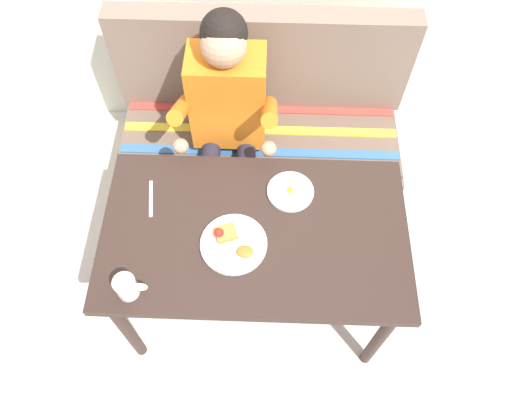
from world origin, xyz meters
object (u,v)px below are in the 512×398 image
Objects in this scene: plate_breakfast at (233,243)px; plate_eggs at (290,191)px; person at (227,112)px; fork at (151,199)px; couch at (260,139)px; coffee_mug at (127,287)px; table at (255,240)px.

plate_breakfast is 1.35× the size of plate_eggs.
fork is (-0.28, -0.46, -0.01)m from person.
plate_breakfast is at bearing -132.16° from plate_eggs.
couch is 7.57× the size of plate_eggs.
couch is 5.61× the size of plate_breakfast.
fork is at bearing -174.91° from plate_eggs.
person is 0.91m from coffee_mug.
person is 6.37× the size of plate_eggs.
couch reaches higher than plate_breakfast.
coffee_mug reaches higher than table.
coffee_mug reaches higher than fork.
plate_breakfast is at bearing -84.37° from person.
coffee_mug is (-0.36, -0.20, 0.04)m from plate_breakfast.
person is at bearing 70.77° from coffee_mug.
person reaches higher than coffee_mug.
couch is at bearing 103.36° from plate_eggs.
plate_eggs reaches higher than table.
plate_eggs is 1.12× the size of fork.
couch is 0.86m from fork.
plate_eggs is at bearing 37.48° from coffee_mug.
person is 7.13× the size of fork.
table is 0.24m from plate_eggs.
couch is 0.73m from plate_eggs.
plate_breakfast is (-0.08, -0.06, 0.09)m from table.
couch is 1.21m from coffee_mug.
coffee_mug is 0.69× the size of fork.
plate_eggs is 0.74m from coffee_mug.
plate_breakfast is 0.42m from coffee_mug.
plate_eggs is (0.22, 0.24, -0.00)m from plate_breakfast.
coffee_mug is at bearing -142.52° from plate_eggs.
person reaches higher than fork.
couch is 1.19× the size of person.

